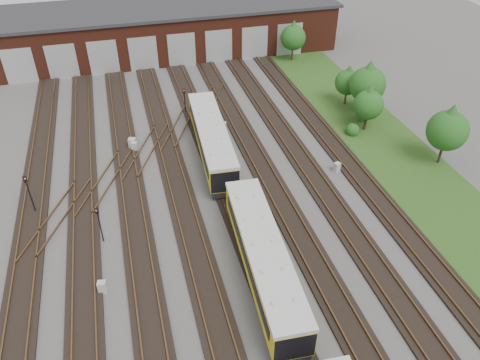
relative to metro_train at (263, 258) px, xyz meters
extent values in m
plane|color=#494744|center=(-2.00, 4.32, -1.83)|extent=(120.00, 120.00, 0.00)
cube|color=black|center=(-16.00, 4.32, -1.74)|extent=(2.40, 70.00, 0.18)
cube|color=brown|center=(-16.72, 4.32, -1.58)|extent=(0.10, 70.00, 0.15)
cube|color=brown|center=(-15.28, 4.32, -1.58)|extent=(0.10, 70.00, 0.15)
cube|color=black|center=(-12.00, 4.32, -1.74)|extent=(2.40, 70.00, 0.18)
cube|color=brown|center=(-12.72, 4.32, -1.58)|extent=(0.10, 70.00, 0.15)
cube|color=brown|center=(-11.28, 4.32, -1.58)|extent=(0.10, 70.00, 0.15)
cube|color=black|center=(-8.00, 4.32, -1.74)|extent=(2.40, 70.00, 0.18)
cube|color=brown|center=(-8.72, 4.32, -1.58)|extent=(0.10, 70.00, 0.15)
cube|color=brown|center=(-7.28, 4.32, -1.58)|extent=(0.10, 70.00, 0.15)
cube|color=black|center=(-4.00, 4.32, -1.74)|extent=(2.40, 70.00, 0.18)
cube|color=brown|center=(-4.72, 4.32, -1.58)|extent=(0.10, 70.00, 0.15)
cube|color=brown|center=(-3.28, 4.32, -1.58)|extent=(0.10, 70.00, 0.15)
cube|color=black|center=(0.00, 4.32, -1.74)|extent=(2.40, 70.00, 0.18)
cube|color=brown|center=(-0.72, 4.32, -1.58)|extent=(0.10, 70.00, 0.15)
cube|color=brown|center=(0.72, 4.32, -1.58)|extent=(0.10, 70.00, 0.15)
cube|color=black|center=(4.00, 4.32, -1.74)|extent=(2.40, 70.00, 0.18)
cube|color=brown|center=(3.28, 4.32, -1.58)|extent=(0.10, 70.00, 0.15)
cube|color=brown|center=(4.72, 4.32, -1.58)|extent=(0.10, 70.00, 0.15)
cube|color=black|center=(8.00, 4.32, -1.74)|extent=(2.40, 70.00, 0.18)
cube|color=brown|center=(7.28, 4.32, -1.58)|extent=(0.10, 70.00, 0.15)
cube|color=brown|center=(8.72, 4.32, -1.58)|extent=(0.10, 70.00, 0.15)
cube|color=black|center=(12.00, 4.32, -1.74)|extent=(2.40, 70.00, 0.18)
cube|color=brown|center=(11.28, 4.32, -1.58)|extent=(0.10, 70.00, 0.15)
cube|color=brown|center=(12.72, 4.32, -1.58)|extent=(0.10, 70.00, 0.15)
cube|color=brown|center=(-10.00, 14.32, -1.58)|extent=(5.40, 9.62, 0.15)
cube|color=brown|center=(-6.00, 18.32, -1.58)|extent=(5.40, 9.62, 0.15)
cube|color=brown|center=(-2.00, 22.32, -1.58)|extent=(5.40, 9.62, 0.15)
cube|color=brown|center=(-14.00, 10.32, -1.58)|extent=(5.40, 9.62, 0.15)
cube|color=brown|center=(2.00, 26.32, -1.58)|extent=(5.40, 9.62, 0.15)
cube|color=#542115|center=(-2.00, 44.32, 1.17)|extent=(50.00, 12.00, 6.00)
cube|color=#2A2A2C|center=(-2.00, 44.32, 4.32)|extent=(51.00, 12.50, 0.40)
cube|color=#A7A9AC|center=(-19.00, 38.30, 0.37)|extent=(3.60, 0.12, 4.40)
cube|color=#A7A9AC|center=(-14.00, 38.30, 0.37)|extent=(3.60, 0.12, 4.40)
cube|color=#A7A9AC|center=(-9.00, 38.30, 0.37)|extent=(3.60, 0.12, 4.40)
cube|color=#A7A9AC|center=(-4.00, 38.30, 0.37)|extent=(3.60, 0.12, 4.40)
cube|color=#A7A9AC|center=(1.00, 38.30, 0.37)|extent=(3.60, 0.12, 4.40)
cube|color=#A7A9AC|center=(6.00, 38.30, 0.37)|extent=(3.60, 0.12, 4.40)
cube|color=#A7A9AC|center=(11.00, 38.30, 0.37)|extent=(3.60, 0.12, 4.40)
cube|color=#A7A9AC|center=(16.00, 38.30, 0.37)|extent=(3.60, 0.12, 4.40)
cube|color=#244617|center=(17.00, 14.32, -1.81)|extent=(8.00, 55.00, 0.05)
cube|color=black|center=(0.00, 0.00, -1.22)|extent=(3.05, 14.31, 0.57)
cube|color=yellow|center=(0.00, 0.00, 0.11)|extent=(3.33, 14.33, 2.08)
cube|color=beige|center=(0.00, 0.00, 1.29)|extent=(3.43, 14.34, 0.28)
cube|color=black|center=(-1.25, 0.08, 0.34)|extent=(0.83, 12.48, 0.81)
cube|color=black|center=(1.25, -0.08, 0.34)|extent=(0.83, 12.48, 0.81)
cube|color=black|center=(0.00, 16.00, -1.22)|extent=(3.05, 14.31, 0.57)
cube|color=yellow|center=(0.00, 16.00, 0.11)|extent=(3.33, 14.33, 2.08)
cube|color=beige|center=(0.00, 16.00, 1.29)|extent=(3.43, 14.34, 0.28)
cube|color=black|center=(-1.25, 16.08, 0.34)|extent=(0.83, 12.48, 0.81)
cube|color=black|center=(1.25, 15.92, 0.34)|extent=(0.83, 12.48, 0.81)
cylinder|color=black|center=(-15.76, 11.60, -0.30)|extent=(0.11, 0.11, 3.07)
cube|color=black|center=(-15.76, 11.60, 1.50)|extent=(0.31, 0.25, 0.54)
sphere|color=red|center=(-15.76, 11.50, 1.61)|extent=(0.13, 0.13, 0.13)
cylinder|color=black|center=(-10.55, 6.65, -0.45)|extent=(0.10, 0.10, 2.76)
cube|color=black|center=(-10.55, 6.65, 1.16)|extent=(0.26, 0.19, 0.48)
sphere|color=red|center=(-10.55, 6.55, 1.26)|extent=(0.11, 0.11, 0.11)
cylinder|color=black|center=(1.42, 18.50, -0.63)|extent=(0.10, 0.10, 2.40)
cube|color=black|center=(1.42, 18.50, 0.82)|extent=(0.30, 0.23, 0.52)
sphere|color=red|center=(1.42, 18.39, 0.93)|extent=(0.12, 0.12, 0.12)
cylinder|color=black|center=(-0.98, 25.09, -0.62)|extent=(0.11, 0.11, 2.43)
cube|color=black|center=(-0.98, 25.09, 0.86)|extent=(0.28, 0.18, 0.53)
sphere|color=red|center=(-0.98, 24.98, 0.96)|extent=(0.13, 0.13, 0.13)
cube|color=#B2B4B7|center=(-10.75, 1.61, -1.36)|extent=(0.63, 0.55, 0.94)
cube|color=#B2B4B7|center=(-7.23, 19.28, -1.26)|extent=(0.83, 0.76, 1.14)
cube|color=#B2B4B7|center=(-7.09, 18.80, -1.34)|extent=(0.73, 0.67, 0.98)
cube|color=#B2B4B7|center=(2.12, 20.17, -1.31)|extent=(0.76, 0.70, 1.04)
cube|color=#B2B4B7|center=(10.40, 10.38, -1.37)|extent=(0.68, 0.62, 0.92)
cylinder|color=#302015|center=(15.77, 36.38, -0.98)|extent=(0.21, 0.21, 1.70)
sphere|color=#1E4D16|center=(15.77, 36.38, 1.29)|extent=(3.31, 3.31, 3.31)
cone|color=#1E4D16|center=(15.77, 36.38, 2.47)|extent=(2.84, 2.84, 2.36)
cylinder|color=#302015|center=(17.01, 22.45, -1.10)|extent=(0.21, 0.21, 1.47)
sphere|color=#1E4D16|center=(17.01, 22.45, 0.86)|extent=(2.86, 2.86, 2.86)
cone|color=#1E4D16|center=(17.01, 22.45, 1.88)|extent=(2.45, 2.45, 2.04)
cylinder|color=#302015|center=(17.75, 19.53, -0.85)|extent=(0.22, 0.22, 1.97)
sphere|color=#1E4D16|center=(17.75, 19.53, 1.78)|extent=(3.83, 3.83, 3.83)
cone|color=#1E4D16|center=(17.75, 19.53, 3.15)|extent=(3.29, 3.29, 2.74)
cylinder|color=#302015|center=(16.43, 16.61, -1.05)|extent=(0.27, 0.27, 1.56)
sphere|color=#1E4D16|center=(16.43, 16.61, 1.03)|extent=(3.04, 3.04, 3.04)
cone|color=#1E4D16|center=(16.43, 16.61, 2.12)|extent=(2.61, 2.61, 2.17)
cylinder|color=#302015|center=(20.22, 9.14, -0.88)|extent=(0.23, 0.23, 1.90)
sphere|color=#1E4D16|center=(20.22, 9.14, 1.65)|extent=(3.70, 3.70, 3.70)
cone|color=#1E4D16|center=(20.22, 9.14, 2.97)|extent=(3.17, 3.17, 2.64)
sphere|color=#1E4D16|center=(14.79, 16.09, -1.13)|extent=(1.41, 1.41, 1.41)
sphere|color=#1E4D16|center=(17.19, 18.44, -1.14)|extent=(1.39, 1.39, 1.39)
sphere|color=#1E4D16|center=(18.89, 21.75, -1.17)|extent=(1.32, 1.32, 1.32)
camera|label=1|loc=(-7.44, -21.01, 22.92)|focal=35.00mm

